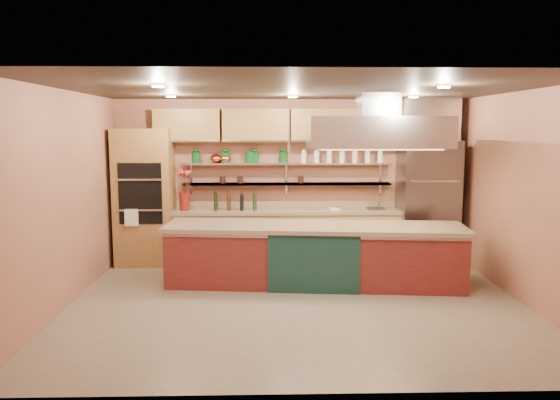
{
  "coord_description": "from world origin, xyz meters",
  "views": [
    {
      "loc": [
        -0.42,
        -7.0,
        2.31
      ],
      "look_at": [
        -0.2,
        1.0,
        1.25
      ],
      "focal_mm": 35.0,
      "sensor_mm": 36.0,
      "label": 1
    }
  ],
  "objects_px": {
    "refrigerator": "(427,202)",
    "flower_vase": "(185,201)",
    "island": "(314,255)",
    "copper_kettle": "(216,158)",
    "green_canister": "(250,157)",
    "kitchen_scale": "(334,207)"
  },
  "relations": [
    {
      "from": "refrigerator",
      "to": "copper_kettle",
      "type": "xyz_separation_m",
      "value": [
        -3.61,
        0.23,
        0.74
      ]
    },
    {
      "from": "refrigerator",
      "to": "flower_vase",
      "type": "relative_size",
      "value": 6.91
    },
    {
      "from": "kitchen_scale",
      "to": "flower_vase",
      "type": "bearing_deg",
      "value": 163.86
    },
    {
      "from": "refrigerator",
      "to": "copper_kettle",
      "type": "height_order",
      "value": "refrigerator"
    },
    {
      "from": "flower_vase",
      "to": "kitchen_scale",
      "type": "bearing_deg",
      "value": 0.0
    },
    {
      "from": "flower_vase",
      "to": "green_canister",
      "type": "relative_size",
      "value": 1.54
    },
    {
      "from": "kitchen_scale",
      "to": "copper_kettle",
      "type": "bearing_deg",
      "value": 157.65
    },
    {
      "from": "flower_vase",
      "to": "refrigerator",
      "type": "bearing_deg",
      "value": -0.14
    },
    {
      "from": "refrigerator",
      "to": "kitchen_scale",
      "type": "relative_size",
      "value": 13.59
    },
    {
      "from": "island",
      "to": "copper_kettle",
      "type": "bearing_deg",
      "value": 142.19
    },
    {
      "from": "kitchen_scale",
      "to": "green_canister",
      "type": "distance_m",
      "value": 1.68
    },
    {
      "from": "island",
      "to": "green_canister",
      "type": "height_order",
      "value": "green_canister"
    },
    {
      "from": "flower_vase",
      "to": "green_canister",
      "type": "height_order",
      "value": "green_canister"
    },
    {
      "from": "island",
      "to": "green_canister",
      "type": "relative_size",
      "value": 21.76
    },
    {
      "from": "refrigerator",
      "to": "island",
      "type": "bearing_deg",
      "value": -148.34
    },
    {
      "from": "flower_vase",
      "to": "copper_kettle",
      "type": "bearing_deg",
      "value": 23.05
    },
    {
      "from": "island",
      "to": "green_canister",
      "type": "distance_m",
      "value": 2.25
    },
    {
      "from": "kitchen_scale",
      "to": "island",
      "type": "bearing_deg",
      "value": -125.94
    },
    {
      "from": "copper_kettle",
      "to": "flower_vase",
      "type": "bearing_deg",
      "value": -156.95
    },
    {
      "from": "flower_vase",
      "to": "kitchen_scale",
      "type": "relative_size",
      "value": 1.97
    },
    {
      "from": "green_canister",
      "to": "copper_kettle",
      "type": "bearing_deg",
      "value": 180.0
    },
    {
      "from": "copper_kettle",
      "to": "refrigerator",
      "type": "bearing_deg",
      "value": -3.64
    }
  ]
}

